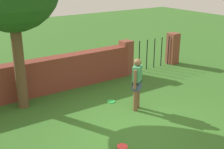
# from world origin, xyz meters

# --- Properties ---
(ground_plane) EXTENTS (40.00, 40.00, 0.00)m
(ground_plane) POSITION_xyz_m (0.00, 0.00, 0.00)
(ground_plane) COLOR #336623
(brick_wall) EXTENTS (7.81, 0.50, 1.22)m
(brick_wall) POSITION_xyz_m (-1.50, 3.64, 0.61)
(brick_wall) COLOR brown
(brick_wall) RESTS_ON ground
(person) EXTENTS (0.45, 0.39, 1.62)m
(person) POSITION_xyz_m (0.83, 0.85, 0.90)
(person) COLOR brown
(person) RESTS_ON ground
(fence_gate) EXTENTS (3.08, 0.44, 1.40)m
(fence_gate) POSITION_xyz_m (3.82, 3.64, 0.70)
(fence_gate) COLOR brown
(fence_gate) RESTS_ON ground
(frisbee_red) EXTENTS (0.27, 0.27, 0.02)m
(frisbee_red) POSITION_xyz_m (-0.75, -0.60, 0.01)
(frisbee_red) COLOR red
(frisbee_red) RESTS_ON ground
(frisbee_green) EXTENTS (0.27, 0.27, 0.02)m
(frisbee_green) POSITION_xyz_m (0.48, 1.72, 0.01)
(frisbee_green) COLOR green
(frisbee_green) RESTS_ON ground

